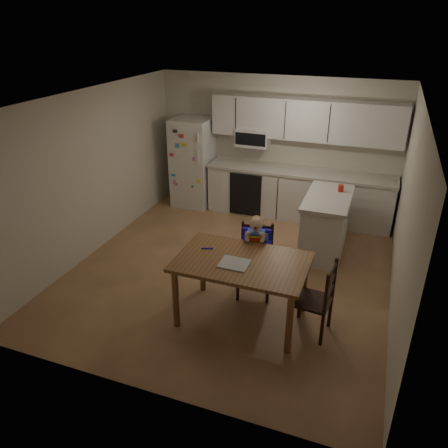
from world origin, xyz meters
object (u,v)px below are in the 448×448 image
object	(u,v)px
red_cup	(341,188)
chair_booster	(256,247)
refrigerator	(193,162)
chair_side	(321,296)
kitchen_island	(325,224)
dining_table	(242,268)

from	to	relation	value
red_cup	chair_booster	bearing A→B (deg)	-115.91
refrigerator	chair_booster	bearing A→B (deg)	-51.58
red_cup	chair_side	distance (m)	2.38
chair_side	kitchen_island	bearing A→B (deg)	-167.11
kitchen_island	dining_table	bearing A→B (deg)	-108.50
dining_table	chair_side	bearing A→B (deg)	2.42
refrigerator	chair_booster	xyz separation A→B (m)	(2.04, -2.57, -0.16)
kitchen_island	chair_booster	xyz separation A→B (m)	(-0.71, -1.47, 0.22)
refrigerator	chair_booster	world-z (taller)	refrigerator
kitchen_island	red_cup	size ratio (longest dim) A/B	12.22
kitchen_island	red_cup	world-z (taller)	red_cup
dining_table	chair_side	size ratio (longest dim) A/B	1.64
refrigerator	red_cup	xyz separation A→B (m)	(2.89, -0.82, 0.15)
chair_booster	chair_side	xyz separation A→B (m)	(0.95, -0.58, -0.16)
red_cup	dining_table	xyz separation A→B (m)	(-0.84, -2.37, -0.28)
dining_table	kitchen_island	bearing A→B (deg)	71.50
refrigerator	chair_side	xyz separation A→B (m)	(2.99, -3.15, -0.31)
chair_booster	chair_side	distance (m)	1.13
refrigerator	kitchen_island	bearing A→B (deg)	-21.83
refrigerator	dining_table	size ratio (longest dim) A/B	1.09
chair_booster	dining_table	bearing A→B (deg)	-99.39
refrigerator	dining_table	bearing A→B (deg)	-57.29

